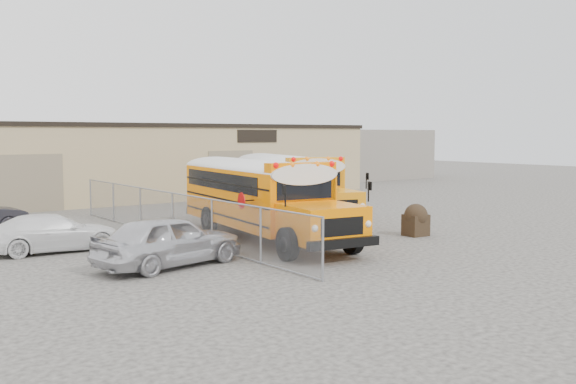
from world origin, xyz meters
TOP-DOWN VIEW (x-y plane):
  - ground at (0.00, 0.00)m, footprint 120.00×120.00m
  - warehouse at (-0.00, 19.99)m, footprint 30.20×10.20m
  - chainlink_fence at (-6.00, 3.00)m, footprint 0.07×18.07m
  - distant_building_right at (24.00, 24.00)m, footprint 10.00×8.00m
  - school_bus_left at (-2.36, 7.47)m, footprint 4.01×10.85m
  - school_bus_right at (2.92, 11.11)m, footprint 5.39×10.80m
  - tarp_bundle at (2.09, -2.04)m, footprint 0.94×0.94m
  - car_silver at (-8.42, -1.61)m, footprint 4.99×2.73m
  - car_white at (-10.48, 3.07)m, footprint 4.60×2.15m

SIDE VIEW (x-z plane):
  - ground at x=0.00m, z-range 0.00..0.00m
  - car_white at x=-10.48m, z-range 0.00..1.30m
  - tarp_bundle at x=2.09m, z-range 0.02..1.29m
  - car_silver at x=-8.42m, z-range 0.00..1.61m
  - chainlink_fence at x=-6.00m, z-range 0.00..1.80m
  - school_bus_right at x=2.92m, z-range 0.24..3.32m
  - school_bus_left at x=-2.36m, z-range 0.24..3.35m
  - distant_building_right at x=24.00m, z-range 0.00..4.40m
  - warehouse at x=0.00m, z-range 0.04..4.71m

